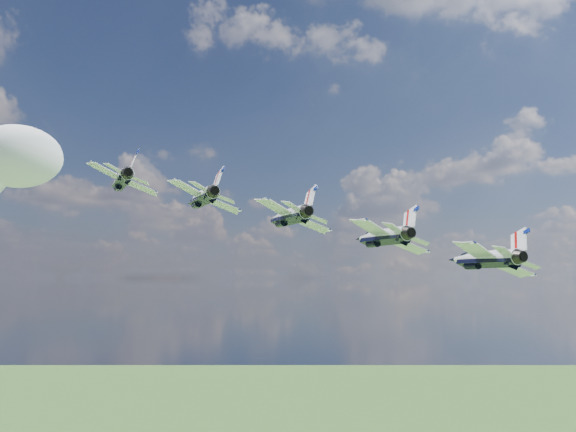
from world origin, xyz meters
TOP-DOWN VIEW (x-y plane):
  - jet_0 at (-13.84, 17.05)m, footprint 14.15×16.56m
  - jet_1 at (-6.74, 7.61)m, footprint 14.15×16.56m
  - jet_2 at (0.36, -1.82)m, footprint 14.15×16.56m
  - jet_3 at (7.46, -11.25)m, footprint 14.15×16.56m
  - jet_4 at (14.56, -20.68)m, footprint 14.15×16.56m

SIDE VIEW (x-z plane):
  - jet_4 at x=14.56m, z-range 133.60..141.21m
  - jet_3 at x=7.46m, z-range 136.39..144.00m
  - jet_2 at x=0.36m, z-range 139.18..146.79m
  - jet_1 at x=-6.74m, z-range 141.97..149.58m
  - jet_0 at x=-13.84m, z-range 144.76..152.37m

